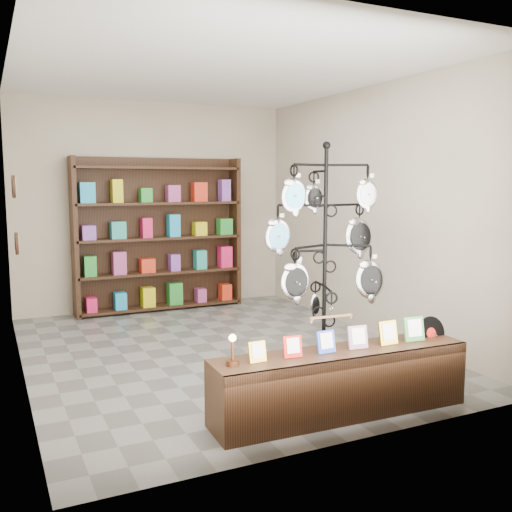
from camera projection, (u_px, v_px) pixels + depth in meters
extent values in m
plane|color=slate|center=(218.00, 350.00, 6.31)|extent=(5.00, 5.00, 0.00)
plane|color=#B9AF95|center=(155.00, 206.00, 8.36)|extent=(4.00, 0.00, 4.00)
plane|color=#B9AF95|center=(352.00, 233.00, 3.88)|extent=(4.00, 0.00, 4.00)
plane|color=#B9AF95|center=(16.00, 220.00, 5.27)|extent=(0.00, 5.00, 5.00)
plane|color=#B9AF95|center=(369.00, 211.00, 6.97)|extent=(0.00, 5.00, 5.00)
plane|color=white|center=(216.00, 71.00, 5.93)|extent=(5.00, 5.00, 0.00)
cylinder|color=black|center=(323.00, 379.00, 5.34)|extent=(0.52, 0.52, 0.03)
cylinder|color=black|center=(325.00, 267.00, 5.20)|extent=(0.04, 0.04, 2.15)
sphere|color=black|center=(327.00, 145.00, 5.06)|extent=(0.07, 0.07, 0.07)
ellipsoid|color=silver|center=(315.00, 305.00, 5.47)|extent=(0.12, 0.06, 0.23)
cube|color=#B8804C|center=(331.00, 316.00, 4.95)|extent=(0.41, 0.05, 0.04)
cube|color=black|center=(341.00, 383.00, 4.53)|extent=(2.15, 0.51, 0.53)
cube|color=gold|center=(257.00, 352.00, 4.20)|extent=(0.14, 0.05, 0.16)
cube|color=red|center=(293.00, 347.00, 4.31)|extent=(0.15, 0.06, 0.17)
cube|color=#263FA5|center=(326.00, 342.00, 4.42)|extent=(0.16, 0.06, 0.17)
cube|color=#E54C33|center=(358.00, 337.00, 4.54)|extent=(0.17, 0.06, 0.18)
cube|color=gold|center=(388.00, 333.00, 4.65)|extent=(0.18, 0.06, 0.19)
cube|color=#337233|center=(414.00, 329.00, 4.76)|extent=(0.19, 0.07, 0.20)
cylinder|color=black|center=(431.00, 333.00, 4.90)|extent=(0.29, 0.08, 0.29)
cylinder|color=red|center=(431.00, 333.00, 4.90)|extent=(0.10, 0.03, 0.10)
cylinder|color=#4F2A16|center=(233.00, 363.00, 4.13)|extent=(0.10, 0.10, 0.04)
cylinder|color=#4F2A16|center=(233.00, 351.00, 4.12)|extent=(0.02, 0.02, 0.14)
sphere|color=#FFBF59|center=(232.00, 338.00, 4.10)|extent=(0.05, 0.05, 0.05)
cube|color=black|center=(156.00, 234.00, 8.36)|extent=(2.40, 0.04, 2.20)
cube|color=black|center=(74.00, 238.00, 7.71)|extent=(0.06, 0.36, 2.20)
cube|color=black|center=(234.00, 232.00, 8.72)|extent=(0.06, 0.36, 2.20)
cube|color=black|center=(161.00, 306.00, 8.35)|extent=(2.36, 0.36, 0.04)
cube|color=black|center=(160.00, 272.00, 8.28)|extent=(2.36, 0.36, 0.03)
cube|color=black|center=(159.00, 238.00, 8.22)|extent=(2.36, 0.36, 0.04)
cube|color=black|center=(159.00, 203.00, 8.16)|extent=(2.36, 0.36, 0.04)
cube|color=black|center=(158.00, 168.00, 8.09)|extent=(2.36, 0.36, 0.04)
cylinder|color=black|center=(14.00, 187.00, 5.96)|extent=(0.03, 0.24, 0.24)
cylinder|color=black|center=(17.00, 244.00, 6.04)|extent=(0.03, 0.24, 0.24)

